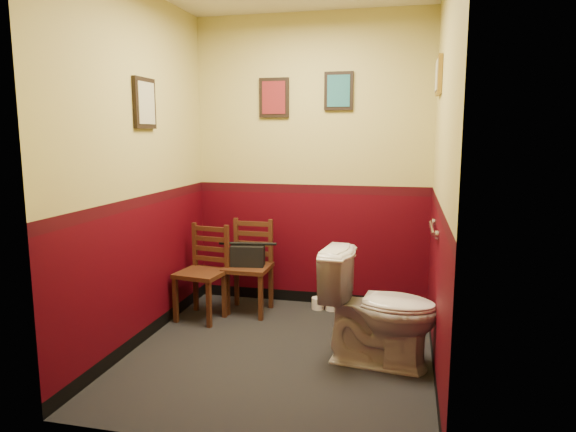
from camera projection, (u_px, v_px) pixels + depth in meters
The scene contains 16 objects.
floor at pixel (280, 353), 3.84m from camera, with size 2.20×2.40×0.00m, color black.
wall_back at pixel (311, 163), 4.77m from camera, with size 2.20×2.70×0.00m, color #3E030C.
wall_front at pixel (219, 191), 2.47m from camera, with size 2.20×2.70×0.00m, color #3E030C.
wall_left at pixel (139, 170), 3.87m from camera, with size 2.40×2.70×0.00m, color #3E030C.
wall_right at pixel (442, 175), 3.37m from camera, with size 2.40×2.70×0.00m, color #3E030C.
grab_bar at pixel (433, 228), 3.68m from camera, with size 0.05×0.56×0.06m.
framed_print_back_a at pixel (274, 98), 4.74m from camera, with size 0.28×0.04×0.36m.
framed_print_back_b at pixel (339, 91), 4.60m from camera, with size 0.26×0.04×0.34m.
framed_print_left at pixel (145, 103), 3.88m from camera, with size 0.04×0.30×0.38m.
framed_print_right at pixel (439, 76), 3.84m from camera, with size 0.04×0.34×0.28m.
toilet at pixel (379, 309), 3.61m from camera, with size 0.46×0.82×0.80m, color white.
toilet_brush at pixel (413, 359), 3.58m from camera, with size 0.11×0.11×0.41m.
chair_left at pixel (204, 272), 4.52m from camera, with size 0.44×0.44×0.82m.
chair_right at pixel (249, 267), 4.68m from camera, with size 0.40×0.40×0.84m.
handbag at pixel (248, 255), 4.62m from camera, with size 0.32×0.19×0.22m.
tp_stack at pixel (325, 291), 4.75m from camera, with size 0.25×0.15×0.43m.
Camera 1 is at (0.88, -3.52, 1.62)m, focal length 32.00 mm.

